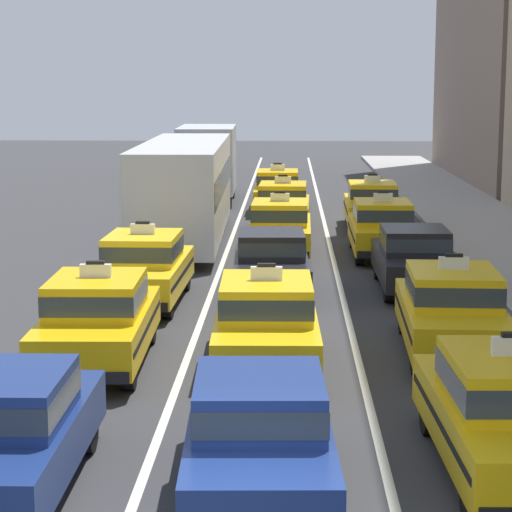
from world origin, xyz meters
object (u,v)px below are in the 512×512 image
Objects in this scene: taxi_right_fifth at (372,204)px; taxi_center_fourth at (280,227)px; sedan_center_third at (271,261)px; box_truck_left_fifth at (208,161)px; taxi_center_fifth at (283,205)px; taxi_center_sixth at (278,190)px; taxi_left_third at (144,267)px; sedan_center_nearest at (259,432)px; sedan_right_third at (414,257)px; taxi_right_nearest at (509,411)px; taxi_center_second at (266,322)px; sedan_left_nearest at (5,429)px; taxi_right_fourth at (382,227)px; taxi_right_second at (452,309)px; taxi_left_second at (98,318)px; bus_left_fourth at (184,186)px.

taxi_center_fourth is at bearing -118.63° from taxi_right_fifth.
box_truck_left_fifth is at bearing 98.95° from sedan_center_third.
taxi_center_sixth is at bearing 92.73° from taxi_center_fifth.
taxi_center_fifth is at bearing 75.23° from taxi_left_third.
sedan_center_nearest is 13.25m from sedan_right_third.
taxi_right_fifth is (3.26, 23.46, 0.03)m from sedan_center_nearest.
taxi_center_fifth is at bearing -171.75° from taxi_right_fifth.
sedan_center_third is at bearing -91.63° from taxi_center_fourth.
taxi_center_fourth is 17.11m from taxi_right_nearest.
taxi_right_fifth reaches higher than sedan_center_nearest.
taxi_center_second is 1.00× the size of taxi_center_fifth.
sedan_left_nearest is at bearing -98.22° from taxi_center_fifth.
taxi_left_third and taxi_right_fourth have the same top height.
taxi_center_sixth is 15.77m from sedan_right_third.
taxi_right_fourth is (6.23, -13.65, -0.90)m from box_truck_left_fifth.
taxi_right_second is 10.96m from taxi_right_fourth.
taxi_left_second is 13.45m from taxi_right_fourth.
taxi_left_second is 3.07m from taxi_center_second.
taxi_right_nearest is at bearing -83.05° from taxi_center_sixth.
sedan_center_nearest is at bearing -0.39° from sedan_left_nearest.
taxi_center_fourth and taxi_right_nearest have the same top height.
box_truck_left_fifth is 1.54× the size of taxi_center_sixth.
taxi_left_third is 1.00× the size of taxi_right_nearest.
sedan_center_nearest is at bearing -99.91° from taxi_right_fourth.
taxi_left_second is at bearing -90.42° from bus_left_fourth.
taxi_right_second is at bearing 18.11° from taxi_center_second.
box_truck_left_fifth reaches higher than taxi_center_fourth.
taxi_left_third is at bearing -90.00° from bus_left_fourth.
taxi_left_second is 12.21m from taxi_center_fourth.
taxi_left_second is 5.21m from taxi_left_third.
taxi_center_fourth and taxi_right_fourth have the same top height.
taxi_left_third and taxi_right_second have the same top height.
taxi_right_fifth is at bearing 74.64° from sedan_left_nearest.
taxi_left_third is 0.66× the size of box_truck_left_fifth.
taxi_right_nearest and taxi_right_fourth have the same top height.
taxi_center_fifth is (3.25, 17.14, 0.00)m from taxi_left_second.
taxi_right_second is at bearing 8.49° from taxi_left_second.
taxi_left_third is at bearing -89.68° from box_truck_left_fifth.
taxi_center_sixth is at bearing 107.21° from taxi_right_fourth.
taxi_left_third reaches higher than sedan_left_nearest.
taxi_right_nearest reaches higher than sedan_right_third.
bus_left_fourth reaches higher than taxi_right_fifth.
taxi_left_third is at bearing -160.91° from sedan_center_third.
bus_left_fourth is at bearing -153.45° from taxi_right_fifth.
taxi_right_fifth is (-0.18, 10.66, 0.03)m from sedan_right_third.
sedan_center_nearest is at bearing -89.68° from sedan_center_third.
taxi_right_fifth is at bearing -51.37° from box_truck_left_fifth.
taxi_right_second is 1.07× the size of sedan_right_third.
box_truck_left_fifth is 25.47m from taxi_right_second.
bus_left_fourth is 2.46× the size of taxi_center_sixth.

